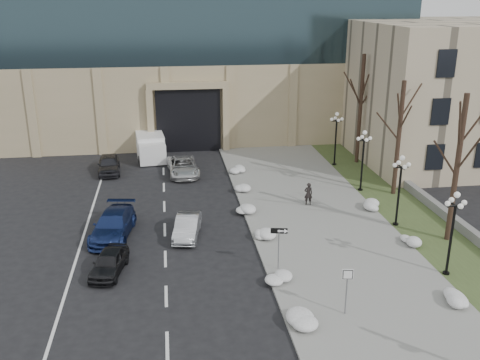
% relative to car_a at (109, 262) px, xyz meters
% --- Properties ---
extents(sidewalk, '(9.00, 40.00, 0.12)m').
position_rel_car_a_xyz_m(sidewalk, '(12.97, 5.18, -0.56)').
color(sidewalk, gray).
rests_on(sidewalk, ground).
extents(curb, '(0.30, 40.00, 0.14)m').
position_rel_car_a_xyz_m(curb, '(8.47, 5.18, -0.55)').
color(curb, gray).
rests_on(curb, ground).
extents(grass_strip, '(4.00, 40.00, 0.10)m').
position_rel_car_a_xyz_m(grass_strip, '(19.47, 5.18, -0.57)').
color(grass_strip, '#3C4C26').
rests_on(grass_strip, ground).
extents(stone_wall, '(0.50, 30.00, 0.70)m').
position_rel_car_a_xyz_m(stone_wall, '(21.47, 7.18, -0.27)').
color(stone_wall, slate).
rests_on(stone_wall, ground).
extents(classical_building, '(22.00, 18.12, 12.00)m').
position_rel_car_a_xyz_m(classical_building, '(31.47, 19.16, 5.38)').
color(classical_building, tan).
rests_on(classical_building, ground).
extents(car_a, '(2.19, 3.89, 1.25)m').
position_rel_car_a_xyz_m(car_a, '(0.00, 0.00, 0.00)').
color(car_a, black).
rests_on(car_a, ground).
extents(car_b, '(2.06, 4.15, 1.31)m').
position_rel_car_a_xyz_m(car_b, '(4.37, 4.03, 0.03)').
color(car_b, '#A9ACB1').
rests_on(car_b, ground).
extents(car_c, '(2.93, 5.56, 1.54)m').
position_rel_car_a_xyz_m(car_c, '(-0.16, 4.65, 0.14)').
color(car_c, navy).
rests_on(car_c, ground).
extents(car_d, '(2.70, 5.26, 1.42)m').
position_rel_car_a_xyz_m(car_d, '(4.59, 16.13, 0.09)').
color(car_d, silver).
rests_on(car_d, ground).
extents(car_e, '(2.06, 4.46, 1.48)m').
position_rel_car_a_xyz_m(car_e, '(-1.53, 17.49, 0.11)').
color(car_e, '#2B2B2F').
rests_on(car_e, ground).
extents(pedestrian, '(0.62, 0.44, 1.61)m').
position_rel_car_a_xyz_m(pedestrian, '(13.04, 7.83, 0.30)').
color(pedestrian, black).
rests_on(pedestrian, sidewalk).
extents(box_truck, '(2.98, 7.03, 2.17)m').
position_rel_car_a_xyz_m(box_truck, '(1.81, 21.99, 0.43)').
color(box_truck, white).
rests_on(box_truck, ground).
extents(one_way_sign, '(0.94, 0.34, 2.52)m').
position_rel_car_a_xyz_m(one_way_sign, '(9.16, -1.10, 1.46)').
color(one_way_sign, slate).
rests_on(one_way_sign, ground).
extents(keep_sign, '(0.52, 0.14, 2.44)m').
position_rel_car_a_xyz_m(keep_sign, '(11.20, -5.72, 1.17)').
color(keep_sign, slate).
rests_on(keep_sign, ground).
extents(snow_clump_b, '(1.10, 1.60, 0.36)m').
position_rel_car_a_xyz_m(snow_clump_b, '(8.97, -6.09, -0.32)').
color(snow_clump_b, white).
rests_on(snow_clump_b, sidewalk).
extents(snow_clump_c, '(1.10, 1.60, 0.36)m').
position_rel_car_a_xyz_m(snow_clump_c, '(8.68, -2.31, -0.32)').
color(snow_clump_c, white).
rests_on(snow_clump_c, sidewalk).
extents(snow_clump_d, '(1.10, 1.60, 0.36)m').
position_rel_car_a_xyz_m(snow_clump_d, '(9.05, 2.45, -0.32)').
color(snow_clump_d, white).
rests_on(snow_clump_d, sidewalk).
extents(snow_clump_e, '(1.10, 1.60, 0.36)m').
position_rel_car_a_xyz_m(snow_clump_e, '(8.60, 6.76, -0.32)').
color(snow_clump_e, white).
rests_on(snow_clump_e, sidewalk).
extents(snow_clump_f, '(1.10, 1.60, 0.36)m').
position_rel_car_a_xyz_m(snow_clump_f, '(8.71, 11.16, -0.32)').
color(snow_clump_f, white).
rests_on(snow_clump_f, sidewalk).
extents(snow_clump_g, '(1.10, 1.60, 0.36)m').
position_rel_car_a_xyz_m(snow_clump_g, '(9.16, 15.64, -0.32)').
color(snow_clump_g, white).
rests_on(snow_clump_g, sidewalk).
extents(snow_clump_h, '(1.10, 1.60, 0.36)m').
position_rel_car_a_xyz_m(snow_clump_h, '(16.96, -5.45, -0.32)').
color(snow_clump_h, white).
rests_on(snow_clump_h, sidewalk).
extents(snow_clump_i, '(1.10, 1.60, 0.36)m').
position_rel_car_a_xyz_m(snow_clump_i, '(17.26, 0.74, -0.32)').
color(snow_clump_i, white).
rests_on(snow_clump_i, sidewalk).
extents(snow_clump_j, '(1.10, 1.60, 0.36)m').
position_rel_car_a_xyz_m(snow_clump_j, '(17.08, 6.31, -0.32)').
color(snow_clump_j, white).
rests_on(snow_clump_j, sidewalk).
extents(lamppost_a, '(1.18, 1.18, 4.76)m').
position_rel_car_a_xyz_m(lamppost_a, '(17.77, -2.82, 2.45)').
color(lamppost_a, black).
rests_on(lamppost_a, ground).
extents(lamppost_b, '(1.18, 1.18, 4.76)m').
position_rel_car_a_xyz_m(lamppost_b, '(17.77, 3.68, 2.45)').
color(lamppost_b, black).
rests_on(lamppost_b, ground).
extents(lamppost_c, '(1.18, 1.18, 4.76)m').
position_rel_car_a_xyz_m(lamppost_c, '(17.77, 10.18, 2.45)').
color(lamppost_c, black).
rests_on(lamppost_c, ground).
extents(lamppost_d, '(1.18, 1.18, 4.76)m').
position_rel_car_a_xyz_m(lamppost_d, '(17.77, 16.68, 2.45)').
color(lamppost_d, black).
rests_on(lamppost_d, ground).
extents(tree_near, '(3.20, 3.20, 9.00)m').
position_rel_car_a_xyz_m(tree_near, '(19.97, 1.18, 5.20)').
color(tree_near, black).
rests_on(tree_near, ground).
extents(tree_mid, '(3.20, 3.20, 8.50)m').
position_rel_car_a_xyz_m(tree_mid, '(19.97, 9.18, 4.88)').
color(tree_mid, black).
rests_on(tree_mid, ground).
extents(tree_far, '(3.20, 3.20, 9.50)m').
position_rel_car_a_xyz_m(tree_far, '(19.97, 17.18, 5.53)').
color(tree_far, black).
rests_on(tree_far, ground).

